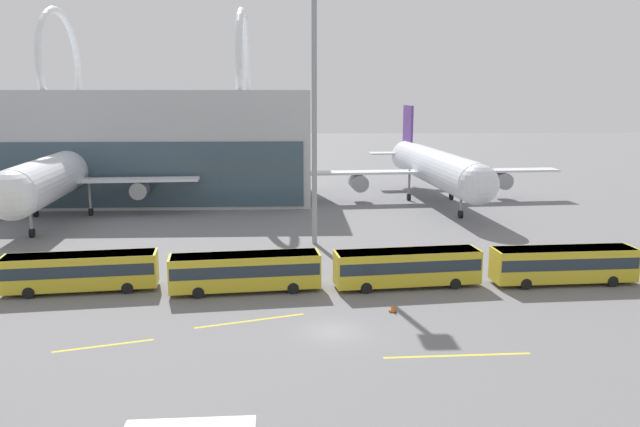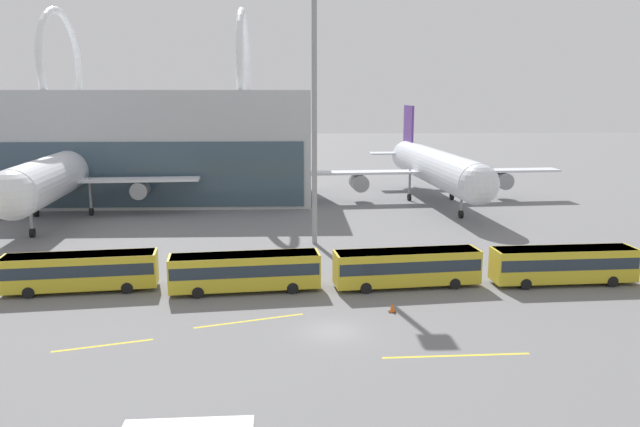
# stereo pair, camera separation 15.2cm
# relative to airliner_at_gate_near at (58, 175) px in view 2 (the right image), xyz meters

# --- Properties ---
(ground_plane) EXTENTS (440.00, 440.00, 0.00)m
(ground_plane) POSITION_rel_airliner_at_gate_near_xyz_m (35.14, -43.28, -6.03)
(ground_plane) COLOR slate
(airliner_at_gate_near) EXTENTS (38.00, 39.51, 16.76)m
(airliner_at_gate_near) POSITION_rel_airliner_at_gate_near_xyz_m (0.00, 0.00, 0.00)
(airliner_at_gate_near) COLOR silver
(airliner_at_gate_near) RESTS_ON ground_plane
(airliner_at_gate_far) EXTENTS (42.13, 43.85, 14.77)m
(airliner_at_gate_far) POSITION_rel_airliner_at_gate_near_xyz_m (54.34, 11.15, -0.48)
(airliner_at_gate_far) COLOR silver
(airliner_at_gate_far) RESTS_ON ground_plane
(shuttle_bus_1) EXTENTS (13.24, 4.36, 3.34)m
(shuttle_bus_1) POSITION_rel_airliner_at_gate_near_xyz_m (13.69, -33.06, -4.07)
(shuttle_bus_1) COLOR gold
(shuttle_bus_1) RESTS_ON ground_plane
(shuttle_bus_2) EXTENTS (13.22, 4.22, 3.34)m
(shuttle_bus_2) POSITION_rel_airliner_at_gate_near_xyz_m (28.02, -33.65, -4.07)
(shuttle_bus_2) COLOR gold
(shuttle_bus_2) RESTS_ON ground_plane
(shuttle_bus_3) EXTENTS (13.23, 4.26, 3.34)m
(shuttle_bus_3) POSITION_rel_airliner_at_gate_near_xyz_m (42.36, -32.95, -4.07)
(shuttle_bus_3) COLOR gold
(shuttle_bus_3) RESTS_ON ground_plane
(shuttle_bus_4) EXTENTS (13.13, 3.55, 3.34)m
(shuttle_bus_4) POSITION_rel_airliner_at_gate_near_xyz_m (56.70, -32.61, -4.07)
(shuttle_bus_4) COLOR gold
(shuttle_bus_4) RESTS_ON ground_plane
(floodlight_mast) EXTENTS (2.30, 2.30, 28.93)m
(floodlight_mast) POSITION_rel_airliner_at_gate_near_xyz_m (34.64, -16.33, 11.64)
(floodlight_mast) COLOR gray
(floodlight_mast) RESTS_ON ground_plane
(lane_stripe_0) EXTENTS (9.93, 0.57, 0.01)m
(lane_stripe_0) POSITION_rel_airliner_at_gate_near_xyz_m (43.07, -47.86, -6.02)
(lane_stripe_0) COLOR yellow
(lane_stripe_0) RESTS_ON ground_plane
(lane_stripe_1) EXTENTS (6.47, 2.17, 0.01)m
(lane_stripe_1) POSITION_rel_airliner_at_gate_near_xyz_m (19.15, -45.23, -6.02)
(lane_stripe_1) COLOR yellow
(lane_stripe_1) RESTS_ON ground_plane
(lane_stripe_3) EXTENTS (8.20, 2.90, 0.01)m
(lane_stripe_3) POSITION_rel_airliner_at_gate_near_xyz_m (28.92, -40.88, -6.02)
(lane_stripe_3) COLOR yellow
(lane_stripe_3) RESTS_ON ground_plane
(traffic_cone_0) EXTENTS (0.59, 0.59, 0.76)m
(traffic_cone_0) POSITION_rel_airliner_at_gate_near_xyz_m (40.10, -39.39, -5.66)
(traffic_cone_0) COLOR black
(traffic_cone_0) RESTS_ON ground_plane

